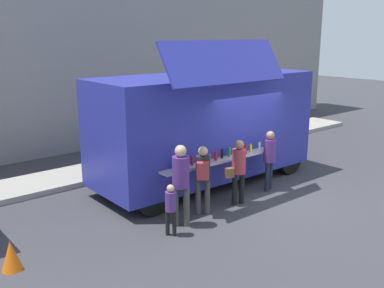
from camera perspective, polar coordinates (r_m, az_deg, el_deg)
name	(u,v)px	position (r m, az deg, el deg)	size (l,w,h in m)	color
ground_plane	(270,197)	(11.46, 10.15, -6.74)	(60.00, 60.00, 0.00)	#38383D
curb_strip	(29,186)	(12.59, -20.44, -5.15)	(28.00, 1.60, 0.15)	#9E998E
building_behind	(6,50)	(15.98, -22.99, 11.12)	(32.00, 2.40, 7.01)	gray
food_truck_main	(206,125)	(11.94, 1.78, 2.49)	(6.31, 2.93, 3.90)	#2C319E
traffic_cone_orange	(11,256)	(8.52, -22.43, -13.24)	(0.36, 0.36, 0.55)	orange
trash_bin	(253,130)	(16.90, 7.89, 1.83)	(0.60, 0.60, 0.96)	#2B5D35
customer_front_ordering	(238,167)	(10.57, 6.03, -2.95)	(0.53, 0.33, 1.60)	black
customer_mid_with_backpack	(203,174)	(9.91, 1.42, -3.86)	(0.48, 0.50, 1.60)	#4A4541
customer_rear_waiting	(181,178)	(9.29, -1.47, -4.49)	(0.37, 0.37, 1.80)	#494840
customer_extra_browsing	(269,155)	(11.64, 10.03, -1.46)	(0.33, 0.33, 1.60)	#1E2335
child_near_queue	(171,205)	(8.99, -2.78, -7.97)	(0.22, 0.22, 1.10)	black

